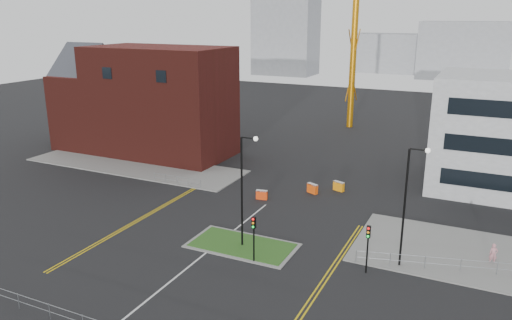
{
  "coord_description": "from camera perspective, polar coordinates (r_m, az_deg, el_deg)",
  "views": [
    {
      "loc": [
        18.67,
        -24.48,
        17.9
      ],
      "look_at": [
        -0.23,
        15.26,
        5.0
      ],
      "focal_mm": 35.0,
      "sensor_mm": 36.0,
      "label": 1
    }
  ],
  "objects": [
    {
      "name": "ground",
      "position": [
        35.61,
        -10.59,
        -14.14
      ],
      "size": [
        200.0,
        200.0,
        0.0
      ],
      "primitive_type": "plane",
      "color": "black",
      "rests_on": "ground"
    },
    {
      "name": "pavement_left",
      "position": [
        63.04,
        -13.73,
        -0.58
      ],
      "size": [
        28.0,
        8.0,
        0.12
      ],
      "primitive_type": "cube",
      "color": "slate",
      "rests_on": "ground"
    },
    {
      "name": "island_kerb",
      "position": [
        40.64,
        -1.58,
        -9.74
      ],
      "size": [
        8.6,
        4.6,
        0.08
      ],
      "primitive_type": "cube",
      "color": "slate",
      "rests_on": "ground"
    },
    {
      "name": "grass_island",
      "position": [
        40.63,
        -1.58,
        -9.71
      ],
      "size": [
        8.0,
        4.0,
        0.12
      ],
      "primitive_type": "cube",
      "color": "#24511B",
      "rests_on": "ground"
    },
    {
      "name": "brick_building",
      "position": [
        67.9,
        -12.91,
        6.56
      ],
      "size": [
        24.2,
        10.07,
        14.24
      ],
      "color": "#4E1913",
      "rests_on": "ground"
    },
    {
      "name": "streetlamp_island",
      "position": [
        38.49,
        -1.36,
        -2.6
      ],
      "size": [
        1.46,
        0.36,
        9.18
      ],
      "color": "black",
      "rests_on": "ground"
    },
    {
      "name": "streetlamp_right_near",
      "position": [
        36.94,
        17.02,
        -4.17
      ],
      "size": [
        1.46,
        0.36,
        9.18
      ],
      "color": "black",
      "rests_on": "ground"
    },
    {
      "name": "traffic_light_island",
      "position": [
        37.12,
        -0.26,
        -8.06
      ],
      "size": [
        0.28,
        0.33,
        3.65
      ],
      "color": "black",
      "rests_on": "ground"
    },
    {
      "name": "traffic_light_right",
      "position": [
        36.51,
        12.68,
        -8.92
      ],
      "size": [
        0.28,
        0.33,
        3.65
      ],
      "color": "black",
      "rests_on": "ground"
    },
    {
      "name": "railing_left",
      "position": [
        54.58,
        -9.02,
        -2.19
      ],
      "size": [
        6.05,
        0.05,
        1.1
      ],
      "color": "gray",
      "rests_on": "ground"
    },
    {
      "name": "railing_right",
      "position": [
        39.89,
        25.89,
        -10.85
      ],
      "size": [
        19.05,
        5.05,
        1.1
      ],
      "color": "gray",
      "rests_on": "ground"
    },
    {
      "name": "centre_line",
      "position": [
        37.01,
        -8.75,
        -12.78
      ],
      "size": [
        0.15,
        30.0,
        0.01
      ],
      "primitive_type": "cube",
      "color": "silver",
      "rests_on": "ground"
    },
    {
      "name": "yellow_left_a",
      "position": [
        47.7,
        -12.4,
        -6.1
      ],
      "size": [
        0.12,
        24.0,
        0.01
      ],
      "primitive_type": "cube",
      "color": "gold",
      "rests_on": "ground"
    },
    {
      "name": "yellow_left_b",
      "position": [
        47.52,
        -12.11,
        -6.17
      ],
      "size": [
        0.12,
        24.0,
        0.01
      ],
      "primitive_type": "cube",
      "color": "gold",
      "rests_on": "ground"
    },
    {
      "name": "yellow_right_a",
      "position": [
        36.52,
        7.77,
        -13.17
      ],
      "size": [
        0.12,
        20.0,
        0.01
      ],
      "primitive_type": "cube",
      "color": "gold",
      "rests_on": "ground"
    },
    {
      "name": "yellow_right_b",
      "position": [
        36.44,
        8.23,
        -13.26
      ],
      "size": [
        0.12,
        20.0,
        0.01
      ],
      "primitive_type": "cube",
      "color": "gold",
      "rests_on": "ground"
    },
    {
      "name": "skyline_a",
      "position": [
        156.09,
        3.43,
        13.77
      ],
      "size": [
        18.0,
        12.0,
        22.0
      ],
      "primitive_type": "cube",
      "color": "gray",
      "rests_on": "ground"
    },
    {
      "name": "skyline_b",
      "position": [
        155.04,
        22.65,
        11.45
      ],
      "size": [
        24.0,
        12.0,
        16.0
      ],
      "primitive_type": "cube",
      "color": "gray",
      "rests_on": "ground"
    },
    {
      "name": "skyline_d",
      "position": [
        167.05,
        16.53,
        11.6
      ],
      "size": [
        30.0,
        12.0,
        12.0
      ],
      "primitive_type": "cube",
      "color": "gray",
      "rests_on": "ground"
    },
    {
      "name": "pedestrian",
      "position": [
        41.5,
        25.49,
        -9.68
      ],
      "size": [
        0.66,
        0.49,
        1.63
      ],
      "primitive_type": "imported",
      "rotation": [
        0.0,
        0.0,
        0.18
      ],
      "color": "#D48993",
      "rests_on": "ground"
    },
    {
      "name": "barrier_left",
      "position": [
        50.14,
        0.66,
        -3.95
      ],
      "size": [
        1.18,
        0.57,
        0.95
      ],
      "color": "#FE400E",
      "rests_on": "ground"
    },
    {
      "name": "barrier_mid",
      "position": [
        52.14,
        6.47,
        -3.2
      ],
      "size": [
        1.27,
        0.87,
        1.02
      ],
      "color": "#FF520E",
      "rests_on": "ground"
    },
    {
      "name": "barrier_right",
      "position": [
        53.21,
        9.44,
        -2.93
      ],
      "size": [
        1.26,
        0.77,
        1.01
      ],
      "color": "orange",
      "rests_on": "ground"
    }
  ]
}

